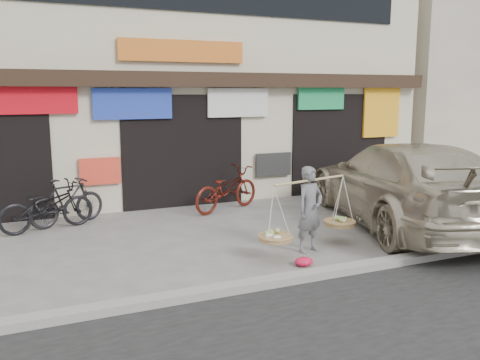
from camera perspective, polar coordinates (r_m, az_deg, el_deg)
name	(u,v)px	position (r m, az deg, el deg)	size (l,w,h in m)	color
ground	(242,245)	(9.39, 0.22, -7.26)	(70.00, 70.00, 0.00)	gray
kerb	(296,277)	(7.69, 6.35, -10.82)	(70.00, 0.25, 0.12)	gray
shophouse_block	(152,68)	(15.09, -9.88, 12.33)	(14.00, 6.32, 7.00)	beige
neighbor_east	(479,81)	(22.91, 25.23, 10.05)	(12.00, 7.00, 6.40)	#B3A994
street_vendor	(310,213)	(8.91, 7.83, -3.71)	(2.09, 0.95, 1.51)	slate
bike_0	(47,206)	(10.94, -20.88, -2.77)	(0.66, 1.89, 0.99)	black
bike_1	(67,202)	(11.23, -18.86, -2.30)	(0.47, 1.66, 1.00)	black
bike_2	(226,189)	(11.93, -1.54, -1.00)	(0.69, 1.97, 1.03)	#4F150D
suv	(404,184)	(11.12, 17.89, -0.41)	(3.94, 6.46, 1.75)	#BBB097
red_bag	(304,262)	(8.34, 7.18, -9.07)	(0.31, 0.25, 0.14)	red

